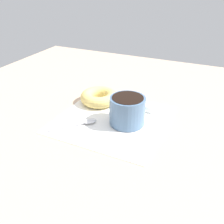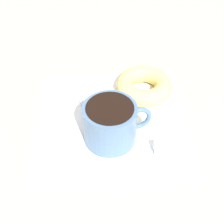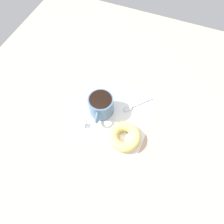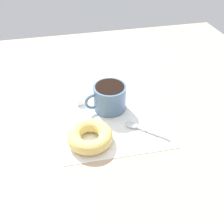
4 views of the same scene
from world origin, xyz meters
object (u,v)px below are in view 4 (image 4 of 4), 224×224
(donut, at_px, (90,136))
(spoon, at_px, (137,127))
(coffee_cup, at_px, (109,97))
(sugar_cube, at_px, (80,101))

(donut, height_order, spoon, donut)
(coffee_cup, xyz_separation_m, spoon, (0.10, 0.05, -0.03))
(spoon, height_order, sugar_cube, sugar_cube)
(donut, bearing_deg, sugar_cube, -177.63)
(spoon, distance_m, sugar_cube, 0.19)
(donut, bearing_deg, spoon, 98.45)
(donut, height_order, sugar_cube, donut)
(donut, distance_m, spoon, 0.13)
(coffee_cup, relative_size, sugar_cube, 6.57)
(sugar_cube, bearing_deg, coffee_cup, 66.13)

